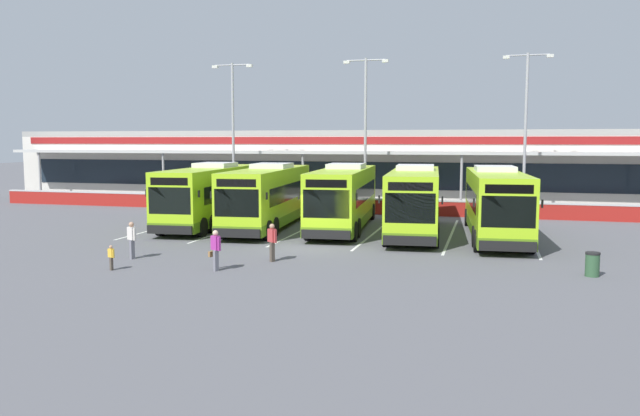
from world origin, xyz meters
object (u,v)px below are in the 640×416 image
pedestrian_child (111,257)px  pedestrian_with_handbag (215,249)px  coach_bus_leftmost (211,196)px  lamp_post_centre (365,125)px  coach_bus_rightmost (496,204)px  pedestrian_in_dark_coat (132,239)px  litter_bin (592,264)px  lamp_post_west (233,126)px  coach_bus_centre (344,198)px  lamp_post_east (526,124)px  coach_bus_left_centre (268,198)px  pedestrian_near_bin (272,241)px  coach_bus_right_centre (414,202)px

pedestrian_child → pedestrian_with_handbag: bearing=14.2°
coach_bus_leftmost → lamp_post_centre: (7.66, 9.83, 4.50)m
coach_bus_rightmost → pedestrian_in_dark_coat: size_ratio=7.60×
pedestrian_with_handbag → litter_bin: bearing=10.9°
pedestrian_in_dark_coat → litter_bin: pedestrian_in_dark_coat is taller
coach_bus_rightmost → lamp_post_centre: 14.66m
coach_bus_leftmost → lamp_post_centre: 13.25m
lamp_post_west → litter_bin: lamp_post_west is taller
coach_bus_centre → coach_bus_rightmost: same height
pedestrian_with_handbag → litter_bin: 14.56m
pedestrian_with_handbag → lamp_post_east: (12.67, 22.49, 5.43)m
coach_bus_leftmost → lamp_post_west: bearing=105.1°
litter_bin → coach_bus_rightmost: bearing=111.4°
coach_bus_left_centre → pedestrian_near_bin: bearing=-69.3°
lamp_post_centre → coach_bus_rightmost: bearing=-49.2°
coach_bus_rightmost → coach_bus_leftmost: bearing=177.5°
coach_bus_centre → litter_bin: 15.89m
lamp_post_west → lamp_post_centre: same height
pedestrian_child → pedestrian_near_bin: pedestrian_near_bin is taller
coach_bus_rightmost → lamp_post_west: lamp_post_west is taller
coach_bus_centre → pedestrian_with_handbag: size_ratio=7.60×
lamp_post_east → lamp_post_centre: bearing=-179.0°
pedestrian_child → lamp_post_west: size_ratio=0.09×
coach_bus_leftmost → pedestrian_near_bin: coach_bus_leftmost is taller
coach_bus_right_centre → lamp_post_east: lamp_post_east is taller
coach_bus_right_centre → litter_bin: bearing=-50.1°
pedestrian_child → pedestrian_in_dark_coat: bearing=102.9°
pedestrian_with_handbag → lamp_post_east: 26.38m
pedestrian_in_dark_coat → coach_bus_centre: bearing=59.6°
coach_bus_right_centre → lamp_post_west: (-15.14, 10.36, 4.50)m
coach_bus_leftmost → lamp_post_west: lamp_post_west is taller
coach_bus_right_centre → lamp_post_centre: 12.10m
pedestrian_child → litter_bin: size_ratio=1.08×
coach_bus_rightmost → pedestrian_in_dark_coat: (-15.37, -10.34, -0.91)m
coach_bus_centre → pedestrian_near_bin: size_ratio=7.60×
pedestrian_with_handbag → pedestrian_near_bin: 2.85m
pedestrian_near_bin → lamp_post_east: 23.59m
pedestrian_in_dark_coat → pedestrian_child: bearing=-77.1°
lamp_post_east → litter_bin: size_ratio=11.83×
coach_bus_right_centre → pedestrian_with_handbag: coach_bus_right_centre is taller
coach_bus_rightmost → pedestrian_in_dark_coat: coach_bus_rightmost is taller
coach_bus_leftmost → litter_bin: bearing=-25.6°
pedestrian_near_bin → lamp_post_west: (-10.24, 20.09, 5.42)m
litter_bin → lamp_post_centre: bearing=122.9°
coach_bus_rightmost → pedestrian_near_bin: 13.16m
coach_bus_leftmost → coach_bus_rightmost: size_ratio=1.00×
coach_bus_right_centre → coach_bus_rightmost: (4.33, -0.41, 0.00)m
pedestrian_near_bin → lamp_post_centre: bearing=89.6°
coach_bus_leftmost → lamp_post_east: size_ratio=1.12×
coach_bus_leftmost → coach_bus_right_centre: (12.44, -0.33, 0.00)m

